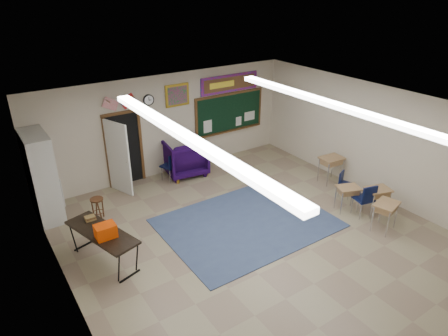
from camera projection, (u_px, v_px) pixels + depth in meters
floor at (261, 242)px, 9.06m from camera, size 9.00×9.00×0.00m
back_wall at (168, 125)px, 11.79m from camera, size 8.00×0.04×3.00m
left_wall at (70, 248)px, 6.40m from camera, size 0.04×9.00×3.00m
right_wall at (383, 144)px, 10.43m from camera, size 0.04×9.00×3.00m
ceiling at (267, 116)px, 7.77m from camera, size 8.00×9.00×0.04m
area_rug at (247, 223)px, 9.76m from camera, size 4.00×3.00×0.02m
fluorescent_strips at (267, 118)px, 7.80m from camera, size 3.86×6.00×0.10m
doorway at (123, 151)px, 11.11m from camera, size 1.10×0.89×2.16m
chalkboard at (230, 114)px, 12.88m from camera, size 2.55×0.14×1.30m
bulletin_board at (230, 83)px, 12.46m from camera, size 2.10×0.05×0.55m
framed_art_print at (177, 95)px, 11.57m from camera, size 0.75×0.05×0.65m
wall_clock at (149, 100)px, 11.12m from camera, size 0.32×0.05×0.32m
wall_flags at (119, 100)px, 10.61m from camera, size 1.16×0.06×0.70m
storage_cabinet at (42, 177)px, 9.60m from camera, size 0.59×1.25×2.20m
wingback_armchair at (184, 157)px, 12.03m from camera, size 1.33×1.35×1.10m
student_chair_reading at (169, 166)px, 11.69m from camera, size 0.56×0.56×0.86m
student_chair_desk_a at (363, 199)px, 9.91m from camera, size 0.54×0.54×0.90m
student_chair_desk_b at (346, 185)px, 10.81m from camera, size 0.46×0.46×0.71m
student_desk_front_left at (347, 197)px, 10.15m from camera, size 0.67×0.59×0.67m
student_desk_front_right at (331, 168)px, 11.56m from camera, size 0.69×0.53×0.78m
student_desk_back_left at (385, 215)px, 9.34m from camera, size 0.70×0.59×0.73m
student_desk_back_right at (376, 200)px, 10.00m from camera, size 0.69×0.59×0.71m
folding_table at (104, 245)px, 8.28m from camera, size 1.09×1.90×1.03m
wooden_stool at (98, 208)px, 9.83m from camera, size 0.32×0.32×0.56m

